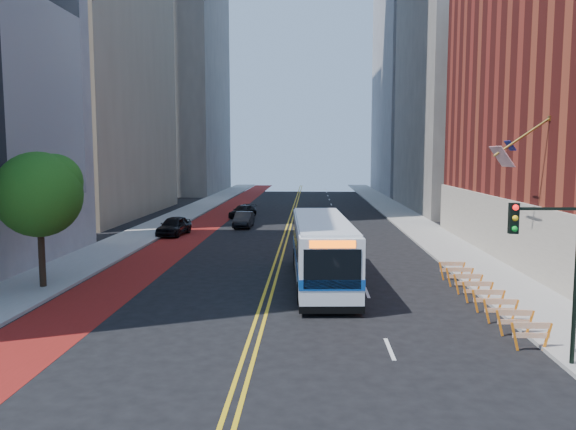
# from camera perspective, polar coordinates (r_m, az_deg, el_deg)

# --- Properties ---
(ground) EXTENTS (160.00, 160.00, 0.00)m
(ground) POSITION_cam_1_polar(r_m,az_deg,el_deg) (22.08, -3.15, -11.52)
(ground) COLOR black
(ground) RESTS_ON ground
(sidewalk_left) EXTENTS (4.00, 140.00, 0.15)m
(sidewalk_left) POSITION_cam_1_polar(r_m,az_deg,el_deg) (53.25, -12.98, -1.12)
(sidewalk_left) COLOR gray
(sidewalk_left) RESTS_ON ground
(sidewalk_right) EXTENTS (4.00, 140.00, 0.15)m
(sidewalk_right) POSITION_cam_1_polar(r_m,az_deg,el_deg) (52.32, 13.28, -1.25)
(sidewalk_right) COLOR gray
(sidewalk_right) RESTS_ON ground
(bus_lane_paint) EXTENTS (3.60, 140.00, 0.01)m
(bus_lane_paint) POSITION_cam_1_polar(r_m,az_deg,el_deg) (52.37, -8.86, -1.23)
(bus_lane_paint) COLOR maroon
(bus_lane_paint) RESTS_ON ground
(center_line_inner) EXTENTS (0.14, 140.00, 0.01)m
(center_line_inner) POSITION_cam_1_polar(r_m,az_deg,el_deg) (51.42, -0.17, -1.30)
(center_line_inner) COLOR gold
(center_line_inner) RESTS_ON ground
(center_line_outer) EXTENTS (0.14, 140.00, 0.01)m
(center_line_outer) POSITION_cam_1_polar(r_m,az_deg,el_deg) (51.41, 0.23, -1.30)
(center_line_outer) COLOR gold
(center_line_outer) RESTS_ON ground
(lane_dashes) EXTENTS (0.14, 98.20, 0.01)m
(lane_dashes) POSITION_cam_1_polar(r_m,az_deg,el_deg) (59.38, 4.98, -0.31)
(lane_dashes) COLOR silver
(lane_dashes) RESTS_ON ground
(midrise_right_near) EXTENTS (18.00, 26.00, 40.00)m
(midrise_right_near) POSITION_cam_1_polar(r_m,az_deg,el_deg) (73.26, 19.73, 16.30)
(midrise_right_near) COLOR slate
(midrise_right_near) RESTS_ON ground
(midrise_right_far) EXTENTS (20.00, 28.00, 55.00)m
(midrise_right_far) POSITION_cam_1_polar(r_m,az_deg,el_deg) (103.45, 15.26, 17.59)
(midrise_right_far) COLOR gray
(midrise_right_far) RESTS_ON ground
(midrise_left_far) EXTENTS (20.00, 26.00, 65.00)m
(midrise_left_far) POSITION_cam_1_polar(r_m,az_deg,el_deg) (105.50, -12.84, 20.21)
(midrise_left_far) COLOR slate
(midrise_left_far) RESTS_ON ground
(construction_barriers) EXTENTS (1.42, 10.91, 1.00)m
(construction_barriers) POSITION_cam_1_polar(r_m,az_deg,el_deg) (26.21, 19.19, -7.48)
(construction_barriers) COLOR orange
(construction_barriers) RESTS_ON ground
(street_tree) EXTENTS (4.20, 4.20, 6.70)m
(street_tree) POSITION_cam_1_polar(r_m,az_deg,el_deg) (30.13, -23.86, 2.23)
(street_tree) COLOR black
(street_tree) RESTS_ON sidewalk_left
(traffic_signal) EXTENTS (2.21, 0.34, 5.07)m
(traffic_signal) POSITION_cam_1_polar(r_m,az_deg,el_deg) (19.15, 24.97, -3.39)
(traffic_signal) COLOR black
(traffic_signal) RESTS_ON sidewalk_right
(transit_bus) EXTENTS (3.34, 12.52, 3.41)m
(transit_bus) POSITION_cam_1_polar(r_m,az_deg,el_deg) (29.19, 3.43, -3.55)
(transit_bus) COLOR silver
(transit_bus) RESTS_ON ground
(car_a) EXTENTS (2.37, 4.82, 1.58)m
(car_a) POSITION_cam_1_polar(r_m,az_deg,el_deg) (47.52, -11.50, -1.08)
(car_a) COLOR black
(car_a) RESTS_ON ground
(car_b) EXTENTS (1.59, 4.32, 1.41)m
(car_b) POSITION_cam_1_polar(r_m,az_deg,el_deg) (51.78, -4.52, -0.48)
(car_b) COLOR black
(car_b) RESTS_ON ground
(car_c) EXTENTS (2.95, 4.85, 1.31)m
(car_c) POSITION_cam_1_polar(r_m,az_deg,el_deg) (59.77, -4.60, 0.37)
(car_c) COLOR black
(car_c) RESTS_ON ground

